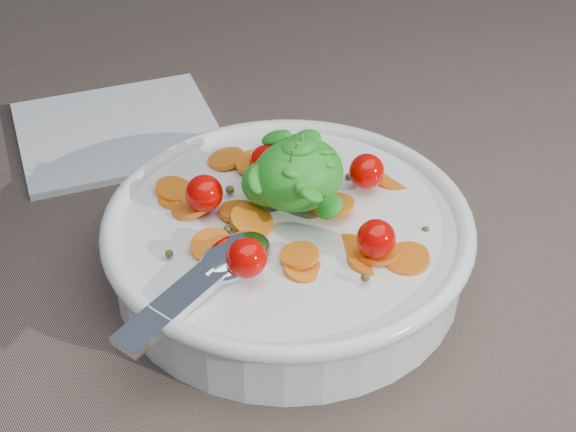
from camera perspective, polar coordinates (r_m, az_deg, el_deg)
ground at (r=0.58m, az=-0.03°, el=-5.07°), size 6.00×6.00×0.00m
bowl at (r=0.58m, az=-0.02°, el=-1.64°), size 0.26×0.24×0.10m
napkin at (r=0.75m, az=-10.93°, el=5.41°), size 0.19×0.17×0.01m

